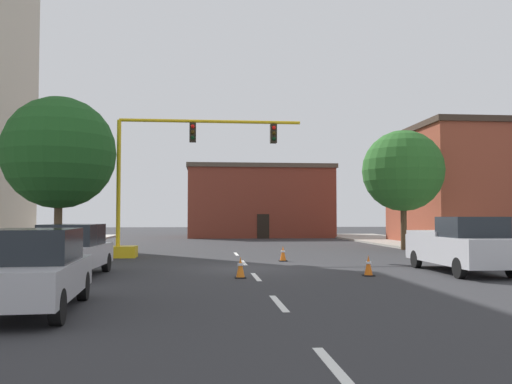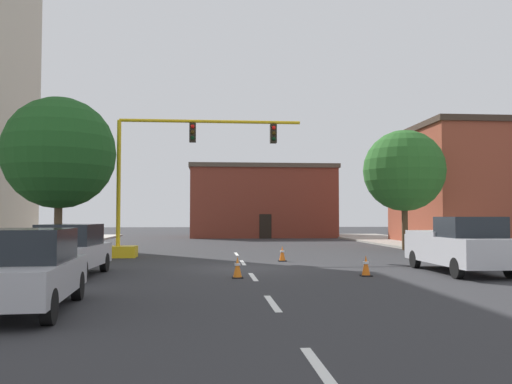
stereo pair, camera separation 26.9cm
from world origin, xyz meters
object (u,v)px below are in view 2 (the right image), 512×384
object	(u,v)px
traffic_cone_roadside_b	(366,266)
traffic_cone_roadside_a	(282,254)
tree_left_near	(59,153)
traffic_signal_gantry	(145,210)
sedan_silver_near_left	(70,250)
sedan_silver_mid_left	(25,269)
traffic_cone_roadside_c	(237,268)
pickup_truck_silver	(459,245)
tree_right_mid	(404,171)

from	to	relation	value
traffic_cone_roadside_b	traffic_cone_roadside_a	bearing A→B (deg)	107.65
tree_left_near	traffic_cone_roadside_b	world-z (taller)	tree_left_near
traffic_signal_gantry	sedan_silver_near_left	size ratio (longest dim) A/B	2.17
sedan_silver_near_left	sedan_silver_mid_left	xyz separation A→B (m)	(0.78, -6.83, 0.00)
sedan_silver_mid_left	traffic_cone_roadside_a	bearing A→B (deg)	59.94
traffic_cone_roadside_b	traffic_cone_roadside_c	world-z (taller)	traffic_cone_roadside_b
sedan_silver_mid_left	traffic_cone_roadside_a	xyz separation A→B (m)	(7.13, 12.32, -0.55)
tree_left_near	traffic_cone_roadside_b	bearing A→B (deg)	-32.32
traffic_cone_roadside_a	traffic_cone_roadside_c	size ratio (longest dim) A/B	0.99
pickup_truck_silver	traffic_cone_roadside_a	distance (m)	7.88
tree_right_mid	sedan_silver_mid_left	bearing A→B (deg)	-128.07
traffic_cone_roadside_c	traffic_signal_gantry	bearing A→B (deg)	113.17
sedan_silver_mid_left	traffic_cone_roadside_b	size ratio (longest dim) A/B	6.59
traffic_signal_gantry	traffic_cone_roadside_a	xyz separation A→B (m)	(6.38, -2.98, -1.96)
traffic_signal_gantry	pickup_truck_silver	xyz separation A→B (m)	(11.97, -8.50, -1.32)
pickup_truck_silver	traffic_cone_roadside_b	xyz separation A→B (m)	(-3.60, -0.72, -0.63)
tree_right_mid	traffic_cone_roadside_a	xyz separation A→B (m)	(-8.40, -7.51, -4.40)
pickup_truck_silver	tree_left_near	bearing A→B (deg)	156.17
tree_right_mid	sedan_silver_near_left	world-z (taller)	tree_right_mid
sedan_silver_mid_left	tree_left_near	bearing A→B (deg)	102.37
tree_right_mid	traffic_cone_roadside_b	distance (m)	15.80
traffic_signal_gantry	traffic_cone_roadside_c	distance (m)	10.46
traffic_signal_gantry	traffic_cone_roadside_b	distance (m)	12.61
tree_right_mid	sedan_silver_mid_left	distance (m)	25.48
traffic_signal_gantry	traffic_cone_roadside_c	bearing A→B (deg)	-66.83
tree_right_mid	traffic_cone_roadside_a	size ratio (longest dim) A/B	10.39
traffic_cone_roadside_a	traffic_cone_roadside_b	size ratio (longest dim) A/B	0.99
tree_right_mid	traffic_cone_roadside_b	xyz separation A→B (m)	(-6.41, -13.76, -4.39)
traffic_cone_roadside_a	traffic_cone_roadside_b	distance (m)	6.55
traffic_cone_roadside_a	traffic_cone_roadside_c	distance (m)	6.87
pickup_truck_silver	sedan_silver_mid_left	distance (m)	14.42
traffic_signal_gantry	tree_right_mid	world-z (taller)	tree_right_mid
traffic_signal_gantry	sedan_silver_near_left	distance (m)	8.72
pickup_truck_silver	sedan_silver_near_left	size ratio (longest dim) A/B	1.19
tree_left_near	traffic_cone_roadside_a	world-z (taller)	tree_left_near
pickup_truck_silver	traffic_cone_roadside_a	world-z (taller)	pickup_truck_silver
traffic_signal_gantry	sedan_silver_near_left	world-z (taller)	traffic_signal_gantry
traffic_signal_gantry	tree_right_mid	xyz separation A→B (m)	(14.78, 4.53, 2.44)
tree_left_near	traffic_cone_roadside_b	xyz separation A→B (m)	(12.13, -7.67, -4.57)
tree_right_mid	sedan_silver_mid_left	world-z (taller)	tree_right_mid
traffic_cone_roadside_b	sedan_silver_near_left	bearing A→B (deg)	175.63
tree_right_mid	traffic_cone_roadside_a	distance (m)	12.10
tree_left_near	traffic_cone_roadside_a	size ratio (longest dim) A/B	10.83
sedan_silver_near_left	traffic_cone_roadside_b	xyz separation A→B (m)	(9.89, -0.76, -0.54)
tree_right_mid	sedan_silver_near_left	xyz separation A→B (m)	(-16.31, -13.00, -3.85)
tree_left_near	sedan_silver_mid_left	xyz separation A→B (m)	(3.01, -13.74, -4.02)
tree_left_near	pickup_truck_silver	bearing A→B (deg)	-23.83
sedan_silver_near_left	traffic_cone_roadside_c	distance (m)	5.68
tree_left_near	traffic_cone_roadside_c	world-z (taller)	tree_left_near
sedan_silver_near_left	traffic_cone_roadside_a	distance (m)	9.64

